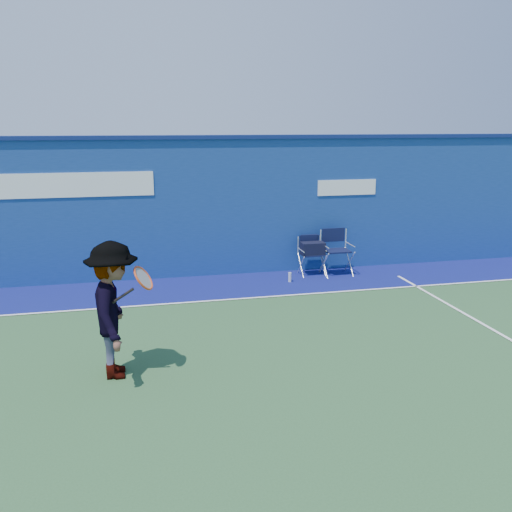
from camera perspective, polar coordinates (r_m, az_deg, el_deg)
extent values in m
plane|color=#2B512C|center=(7.51, -2.55, -12.48)|extent=(80.00, 80.00, 0.00)
cube|color=navy|center=(12.03, -7.07, 4.96)|extent=(24.00, 0.40, 3.00)
cube|color=navy|center=(11.89, -7.29, 12.31)|extent=(24.00, 0.50, 0.08)
cube|color=white|center=(11.83, -21.77, 6.88)|extent=(4.50, 0.02, 0.50)
cube|color=white|center=(12.64, 9.56, 7.13)|extent=(1.40, 0.02, 0.35)
cube|color=navy|center=(11.29, -6.27, -3.39)|extent=(24.00, 1.80, 0.01)
cube|color=white|center=(10.44, -5.70, -4.78)|extent=(24.00, 0.06, 0.01)
cube|color=black|center=(12.18, 5.92, 0.17)|extent=(0.46, 0.38, 0.03)
cube|color=silver|center=(12.34, 5.61, 1.26)|extent=(0.52, 0.02, 0.38)
cube|color=black|center=(12.33, 5.62, 1.60)|extent=(0.46, 0.02, 0.26)
cube|color=black|center=(12.12, 5.98, 0.78)|extent=(0.52, 0.30, 0.28)
cube|color=black|center=(12.32, 5.62, 1.77)|extent=(0.38, 0.06, 0.21)
cube|color=black|center=(12.24, 8.54, 0.55)|extent=(0.53, 0.45, 0.03)
cube|color=silver|center=(12.44, 8.13, 1.82)|extent=(0.61, 0.03, 0.44)
cube|color=black|center=(12.42, 8.15, 2.21)|extent=(0.53, 0.03, 0.31)
cylinder|color=silver|center=(11.66, 3.59, -2.26)|extent=(0.07, 0.07, 0.21)
imported|color=#EA4738|center=(7.42, -14.73, -5.54)|extent=(0.69, 1.19, 1.85)
torus|color=#C3421A|center=(7.16, -11.78, -2.29)|extent=(0.34, 0.43, 0.32)
cylinder|color=gray|center=(7.16, -11.78, -2.29)|extent=(0.27, 0.35, 0.26)
cylinder|color=black|center=(7.13, -13.82, -4.07)|extent=(0.30, 0.13, 0.22)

